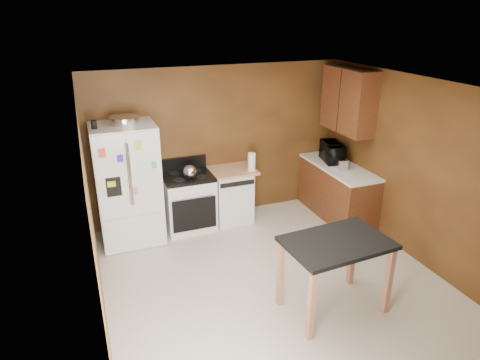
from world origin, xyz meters
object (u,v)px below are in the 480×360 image
kettle (190,172)px  roasting_pan (125,120)px  paper_towel (252,162)px  green_canister (251,163)px  microwave (332,153)px  refrigerator (128,185)px  island (336,252)px  gas_range (189,201)px  pen_cup (94,125)px  dishwasher (231,194)px  toaster (341,164)px

kettle → roasting_pan: bearing=171.3°
paper_towel → green_canister: size_ratio=2.82×
microwave → refrigerator: size_ratio=0.29×
island → refrigerator: bearing=128.1°
roasting_pan → island: roasting_pan is taller
gas_range → paper_towel: bearing=-6.7°
gas_range → island: bearing=-67.7°
microwave → refrigerator: (-3.36, 0.16, -0.15)m
pen_cup → dishwasher: pen_cup is taller
pen_cup → microwave: pen_cup is taller
green_canister → dishwasher: size_ratio=0.11×
pen_cup → gas_range: bearing=6.2°
dishwasher → microwave: bearing=-8.0°
gas_range → island: (1.05, -2.56, 0.30)m
kettle → island: size_ratio=0.17×
pen_cup → microwave: bearing=-1.2°
pen_cup → paper_towel: (2.30, 0.02, -0.82)m
green_canister → island: green_canister is taller
microwave → dishwasher: (-1.73, 0.24, -0.59)m
roasting_pan → gas_range: 1.63m
pen_cup → kettle: pen_cup is taller
pen_cup → microwave: 3.81m
paper_towel → microwave: 1.43m
microwave → gas_range: bearing=97.7°
island → gas_range: bearing=112.3°
kettle → gas_range: size_ratio=0.19×
roasting_pan → microwave: 3.41m
roasting_pan → island: size_ratio=0.34×
green_canister → refrigerator: size_ratio=0.06×
microwave → island: 2.74m
kettle → toaster: bearing=-10.8°
gas_range → dishwasher: bearing=1.9°
roasting_pan → toaster: 3.41m
microwave → dishwasher: microwave is taller
green_canister → toaster: (1.29, -0.65, 0.04)m
kettle → dishwasher: 0.92m
kettle → refrigerator: bearing=175.1°
roasting_pan → paper_towel: bearing=-3.4°
toaster → paper_towel: bearing=172.1°
pen_cup → refrigerator: (0.37, 0.08, -0.96)m
roasting_pan → refrigerator: (-0.05, -0.05, -0.95)m
pen_cup → island: pen_cup is taller
roasting_pan → island: 3.37m
paper_towel → refrigerator: (-1.93, 0.06, -0.13)m
toaster → refrigerator: size_ratio=0.13×
kettle → paper_towel: bearing=1.0°
dishwasher → pen_cup: bearing=-175.3°
roasting_pan → microwave: bearing=-3.7°
paper_towel → gas_range: 1.18m
kettle → refrigerator: refrigerator is taller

